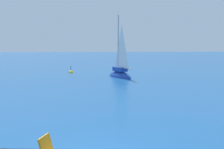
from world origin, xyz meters
The scene contains 2 objects.
sailboat_near centered at (2.18, 20.54, 0.39)m, with size 2.90×3.98×7.25m.
marker_buoy centered at (-3.45, 24.81, 0.01)m, with size 0.56×0.56×1.13m.
Camera 1 is at (-0.43, -8.16, 4.02)m, focal length 43.44 mm.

